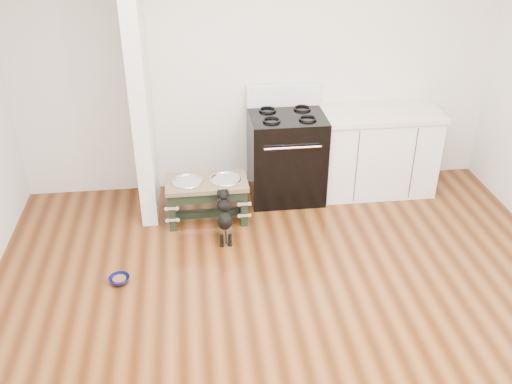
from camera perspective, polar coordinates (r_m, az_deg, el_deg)
name	(u,v)px	position (r m, az deg, el deg)	size (l,w,h in m)	color
ground	(300,337)	(4.44, 4.40, -14.28)	(5.00, 5.00, 0.00)	#43200C
room_shell	(310,141)	(3.52, 5.40, 5.13)	(5.00, 5.00, 5.00)	silver
partition_wall	(139,81)	(5.52, -11.62, 10.80)	(0.15, 0.80, 2.70)	silver
oven_range	(286,155)	(5.97, 3.03, 3.75)	(0.76, 0.69, 1.14)	black
cabinet_run	(376,151)	(6.23, 11.93, 4.02)	(1.24, 0.64, 0.91)	white
dog_feeder	(207,192)	(5.61, -4.92, -0.03)	(0.79, 0.42, 0.45)	black
puppy	(224,215)	(5.32, -3.19, -2.29)	(0.14, 0.41, 0.48)	black
floor_bowl	(119,280)	(5.04, -13.50, -8.52)	(0.23, 0.23, 0.06)	#0D135C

